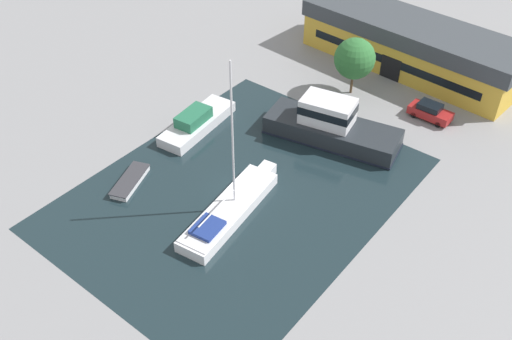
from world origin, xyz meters
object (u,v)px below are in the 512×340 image
motor_cruiser (331,125)px  cabin_boat (197,122)px  small_dinghy (130,181)px  quay_tree_near_building (355,59)px  sailboat_moored (230,209)px  parked_car (430,111)px  warehouse_building (411,45)px

motor_cruiser → cabin_boat: (-10.94, -6.67, -0.76)m
motor_cruiser → small_dinghy: (-9.79, -16.25, -1.22)m
quay_tree_near_building → sailboat_moored: bearing=-84.5°
motor_cruiser → sailboat_moored: bearing=165.7°
parked_car → sailboat_moored: (-6.51, -22.72, -0.23)m
sailboat_moored → motor_cruiser: sailboat_moored is taller
small_dinghy → quay_tree_near_building: bearing=52.6°
motor_cruiser → quay_tree_near_building: bearing=6.5°
warehouse_building → quay_tree_near_building: 9.06m
quay_tree_near_building → sailboat_moored: (2.12, -22.07, -3.39)m
warehouse_building → small_dinghy: warehouse_building is taller
sailboat_moored → small_dinghy: sailboat_moored is taller
quay_tree_near_building → cabin_boat: quay_tree_near_building is taller
cabin_boat → sailboat_moored: bearing=-41.0°
parked_car → motor_cruiser: bearing=-32.2°
warehouse_building → parked_car: 10.59m
sailboat_moored → motor_cruiser: size_ratio=1.03×
warehouse_building → motor_cruiser: bearing=-83.3°
warehouse_building → quay_tree_near_building: size_ratio=4.17×
warehouse_building → sailboat_moored: (0.06, -30.80, -2.12)m
warehouse_building → small_dinghy: (-9.11, -33.31, -2.45)m
warehouse_building → small_dinghy: size_ratio=5.17×
parked_car → motor_cruiser: (-5.89, -8.98, 0.67)m
quay_tree_near_building → small_dinghy: bearing=-106.0°
sailboat_moored → small_dinghy: (-9.17, -2.51, -0.33)m
parked_car → cabin_boat: size_ratio=0.46×
cabin_boat → small_dinghy: bearing=-89.7°
small_dinghy → cabin_boat: size_ratio=0.54×
sailboat_moored → motor_cruiser: bearing=79.7°
warehouse_building → parked_car: size_ratio=6.05×
small_dinghy → sailboat_moored: bearing=-6.1°
quay_tree_near_building → parked_car: 9.21m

